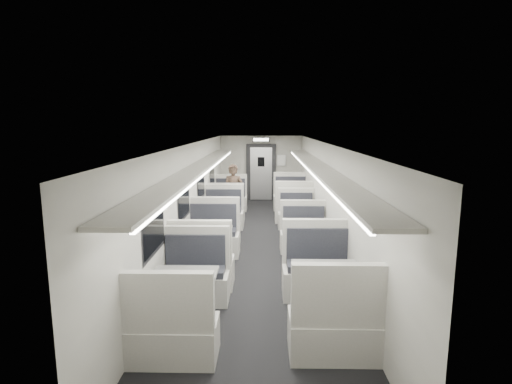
{
  "coord_description": "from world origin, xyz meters",
  "views": [
    {
      "loc": [
        0.1,
        -8.79,
        2.82
      ],
      "look_at": [
        -0.09,
        0.98,
        1.15
      ],
      "focal_mm": 28.0,
      "sensor_mm": 36.0,
      "label": 1
    }
  ],
  "objects_px": {
    "booth_right_c": "(307,245)",
    "booth_left_b": "(220,221)",
    "booth_left_a": "(228,203)",
    "booth_left_d": "(185,299)",
    "vestibule_door": "(261,173)",
    "booth_right_b": "(299,221)",
    "exit_sign": "(261,140)",
    "passenger": "(233,193)",
    "booth_right_d": "(326,293)",
    "booth_left_c": "(207,248)",
    "booth_right_a": "(292,202)"
  },
  "relations": [
    {
      "from": "booth_right_d",
      "to": "exit_sign",
      "type": "distance_m",
      "value": 9.06
    },
    {
      "from": "booth_left_d",
      "to": "passenger",
      "type": "relative_size",
      "value": 1.32
    },
    {
      "from": "passenger",
      "to": "exit_sign",
      "type": "distance_m",
      "value": 3.29
    },
    {
      "from": "booth_right_c",
      "to": "booth_right_a",
      "type": "bearing_deg",
      "value": 90.0
    },
    {
      "from": "booth_left_d",
      "to": "booth_right_c",
      "type": "height_order",
      "value": "booth_left_d"
    },
    {
      "from": "booth_left_a",
      "to": "booth_right_a",
      "type": "xyz_separation_m",
      "value": [
        2.0,
        0.09,
        0.02
      ]
    },
    {
      "from": "booth_right_c",
      "to": "vestibule_door",
      "type": "bearing_deg",
      "value": 98.32
    },
    {
      "from": "booth_left_c",
      "to": "passenger",
      "type": "relative_size",
      "value": 1.38
    },
    {
      "from": "booth_right_b",
      "to": "exit_sign",
      "type": "bearing_deg",
      "value": 103.17
    },
    {
      "from": "vestibule_door",
      "to": "booth_left_d",
      "type": "bearing_deg",
      "value": -96.03
    },
    {
      "from": "booth_left_b",
      "to": "vestibule_door",
      "type": "xyz_separation_m",
      "value": [
        1.0,
        4.89,
        0.64
      ]
    },
    {
      "from": "booth_left_b",
      "to": "booth_right_a",
      "type": "relative_size",
      "value": 0.96
    },
    {
      "from": "exit_sign",
      "to": "booth_right_c",
      "type": "bearing_deg",
      "value": -81.05
    },
    {
      "from": "booth_right_a",
      "to": "exit_sign",
      "type": "height_order",
      "value": "exit_sign"
    },
    {
      "from": "booth_right_c",
      "to": "booth_left_b",
      "type": "bearing_deg",
      "value": 135.68
    },
    {
      "from": "booth_left_d",
      "to": "passenger",
      "type": "bearing_deg",
      "value": 87.93
    },
    {
      "from": "booth_left_b",
      "to": "booth_right_d",
      "type": "bearing_deg",
      "value": -65.61
    },
    {
      "from": "booth_left_b",
      "to": "exit_sign",
      "type": "relative_size",
      "value": 3.57
    },
    {
      "from": "booth_left_a",
      "to": "booth_right_b",
      "type": "bearing_deg",
      "value": -47.62
    },
    {
      "from": "booth_left_d",
      "to": "exit_sign",
      "type": "relative_size",
      "value": 3.58
    },
    {
      "from": "booth_left_a",
      "to": "booth_right_b",
      "type": "height_order",
      "value": "booth_left_a"
    },
    {
      "from": "booth_left_a",
      "to": "booth_left_d",
      "type": "relative_size",
      "value": 0.99
    },
    {
      "from": "booth_left_d",
      "to": "booth_right_a",
      "type": "bearing_deg",
      "value": 74.03
    },
    {
      "from": "booth_left_b",
      "to": "booth_right_b",
      "type": "relative_size",
      "value": 1.1
    },
    {
      "from": "booth_right_a",
      "to": "booth_left_d",
      "type": "bearing_deg",
      "value": -105.97
    },
    {
      "from": "booth_right_d",
      "to": "booth_left_b",
      "type": "bearing_deg",
      "value": 114.39
    },
    {
      "from": "booth_left_b",
      "to": "booth_right_d",
      "type": "relative_size",
      "value": 0.94
    },
    {
      "from": "booth_right_d",
      "to": "booth_right_b",
      "type": "bearing_deg",
      "value": 90.0
    },
    {
      "from": "booth_left_c",
      "to": "booth_right_a",
      "type": "bearing_deg",
      "value": 67.12
    },
    {
      "from": "booth_left_a",
      "to": "passenger",
      "type": "distance_m",
      "value": 0.92
    },
    {
      "from": "booth_left_d",
      "to": "booth_right_a",
      "type": "relative_size",
      "value": 0.96
    },
    {
      "from": "booth_left_d",
      "to": "booth_right_a",
      "type": "height_order",
      "value": "booth_right_a"
    },
    {
      "from": "booth_right_c",
      "to": "booth_left_a",
      "type": "bearing_deg",
      "value": 115.1
    },
    {
      "from": "booth_left_a",
      "to": "passenger",
      "type": "height_order",
      "value": "passenger"
    },
    {
      "from": "booth_left_b",
      "to": "exit_sign",
      "type": "bearing_deg",
      "value": 77.19
    },
    {
      "from": "booth_left_d",
      "to": "passenger",
      "type": "distance_m",
      "value": 6.15
    },
    {
      "from": "booth_left_d",
      "to": "exit_sign",
      "type": "distance_m",
      "value": 9.23
    },
    {
      "from": "booth_right_a",
      "to": "passenger",
      "type": "bearing_deg",
      "value": -154.13
    },
    {
      "from": "booth_right_b",
      "to": "passenger",
      "type": "distance_m",
      "value": 2.32
    },
    {
      "from": "booth_right_c",
      "to": "passenger",
      "type": "height_order",
      "value": "passenger"
    },
    {
      "from": "booth_right_d",
      "to": "vestibule_door",
      "type": "bearing_deg",
      "value": 96.14
    },
    {
      "from": "vestibule_door",
      "to": "booth_right_b",
      "type": "bearing_deg",
      "value": -78.14
    },
    {
      "from": "passenger",
      "to": "vestibule_door",
      "type": "height_order",
      "value": "vestibule_door"
    },
    {
      "from": "booth_left_a",
      "to": "booth_right_d",
      "type": "bearing_deg",
      "value": -73.45
    },
    {
      "from": "booth_right_b",
      "to": "booth_right_a",
      "type": "bearing_deg",
      "value": 90.0
    },
    {
      "from": "booth_left_b",
      "to": "passenger",
      "type": "xyz_separation_m",
      "value": [
        0.22,
        1.54,
        0.45
      ]
    },
    {
      "from": "booth_left_b",
      "to": "booth_right_b",
      "type": "xyz_separation_m",
      "value": [
        2.0,
        0.13,
        -0.03
      ]
    },
    {
      "from": "booth_right_c",
      "to": "booth_right_d",
      "type": "bearing_deg",
      "value": -90.0
    },
    {
      "from": "booth_left_a",
      "to": "booth_right_d",
      "type": "xyz_separation_m",
      "value": [
        2.0,
        -6.73,
        0.03
      ]
    },
    {
      "from": "booth_left_c",
      "to": "booth_right_b",
      "type": "distance_m",
      "value": 3.17
    }
  ]
}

